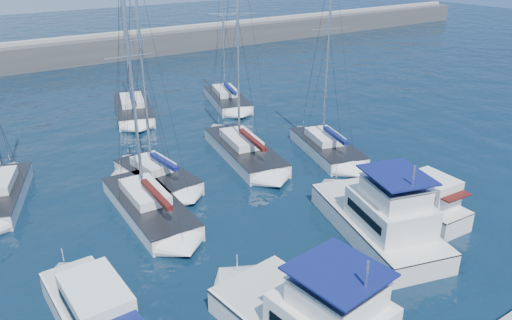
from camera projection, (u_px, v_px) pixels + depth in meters
ground at (281, 250)px, 26.43m from camera, size 220.00×220.00×0.00m
breakwater at (44, 58)px, 65.46m from camera, size 160.00×6.00×4.45m
motor_yacht_port_outer at (95, 315)px, 20.42m from camera, size 2.66×7.25×3.20m
motor_yacht_stbd_inner at (382, 220)px, 27.05m from camera, size 6.14×9.85×4.69m
motor_yacht_stbd_outer at (423, 203)px, 29.20m from camera, size 2.65×5.74×3.20m
sailboat_mid_b at (149, 206)px, 29.77m from camera, size 3.40×8.97×14.92m
sailboat_mid_c at (157, 175)px, 33.62m from camera, size 3.62×7.23×15.22m
sailboat_mid_d at (244, 150)px, 37.75m from camera, size 4.87×10.04×16.69m
sailboat_mid_e at (327, 147)px, 38.30m from camera, size 5.07×8.25×14.91m
sailboat_back_b at (133, 109)px, 47.05m from camera, size 5.61×9.48×16.76m
sailboat_back_c at (227, 99)px, 50.09m from camera, size 5.28×8.82×13.94m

